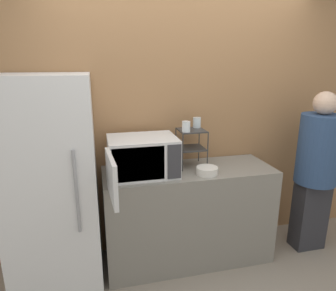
% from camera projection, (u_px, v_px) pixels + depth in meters
% --- Properties ---
extents(ground_plane, '(12.00, 12.00, 0.00)m').
position_uv_depth(ground_plane, '(197.00, 275.00, 2.70)').
color(ground_plane, gray).
extents(wall_back, '(8.00, 0.06, 2.60)m').
position_uv_depth(wall_back, '(180.00, 121.00, 2.92)').
color(wall_back, '#9E7047').
rests_on(wall_back, ground_plane).
extents(counter, '(1.55, 0.57, 0.92)m').
position_uv_depth(counter, '(188.00, 215.00, 2.84)').
color(counter, gray).
rests_on(counter, ground_plane).
extents(microwave, '(0.61, 0.88, 0.33)m').
position_uv_depth(microwave, '(141.00, 157.00, 2.54)').
color(microwave, silver).
rests_on(microwave, counter).
extents(dish_rack, '(0.24, 0.24, 0.35)m').
position_uv_depth(dish_rack, '(191.00, 140.00, 2.74)').
color(dish_rack, '#333333').
rests_on(dish_rack, counter).
extents(glass_front_left, '(0.07, 0.07, 0.09)m').
position_uv_depth(glass_front_left, '(186.00, 127.00, 2.61)').
color(glass_front_left, silver).
rests_on(glass_front_left, dish_rack).
extents(glass_back_right, '(0.07, 0.07, 0.09)m').
position_uv_depth(glass_back_right, '(197.00, 122.00, 2.79)').
color(glass_back_right, silver).
rests_on(glass_back_right, dish_rack).
extents(bowl, '(0.19, 0.19, 0.06)m').
position_uv_depth(bowl, '(207.00, 171.00, 2.59)').
color(bowl, silver).
rests_on(bowl, counter).
extents(person, '(0.39, 0.39, 1.60)m').
position_uv_depth(person, '(316.00, 166.00, 2.90)').
color(person, '#2D2D33').
rests_on(person, ground_plane).
extents(refrigerator, '(0.69, 0.71, 1.77)m').
position_uv_depth(refrigerator, '(53.00, 187.00, 2.41)').
color(refrigerator, white).
rests_on(refrigerator, ground_plane).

